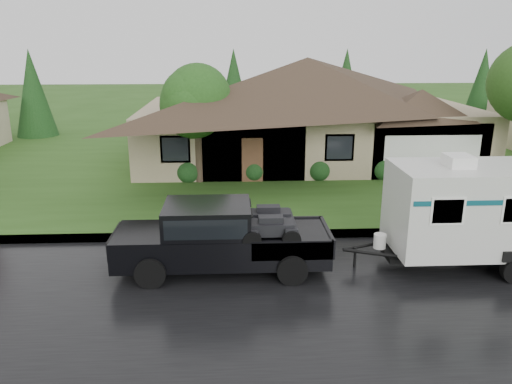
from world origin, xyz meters
TOP-DOWN VIEW (x-y plane):
  - ground at (0.00, 0.00)m, footprint 140.00×140.00m
  - road at (0.00, -2.00)m, footprint 140.00×8.00m
  - curb at (0.00, 2.25)m, footprint 140.00×0.50m
  - lawn at (0.00, 15.00)m, footprint 140.00×26.00m
  - house_main at (2.29, 13.84)m, footprint 19.44×10.80m
  - tree_left_green at (-3.76, 9.11)m, footprint 3.26×3.26m
  - shrub_row at (2.00, 9.30)m, footprint 13.60×1.00m
  - pickup_truck at (-2.64, -0.31)m, footprint 6.21×2.36m

SIDE VIEW (x-z plane):
  - ground at x=0.00m, z-range 0.00..0.00m
  - road at x=0.00m, z-range 0.00..0.01m
  - curb at x=0.00m, z-range 0.00..0.15m
  - lawn at x=0.00m, z-range 0.00..0.15m
  - shrub_row at x=2.00m, z-range 0.15..1.15m
  - pickup_truck at x=-2.64m, z-range 0.07..2.14m
  - house_main at x=2.29m, z-range 0.14..7.04m
  - tree_left_green at x=-3.76m, z-range 1.19..6.58m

